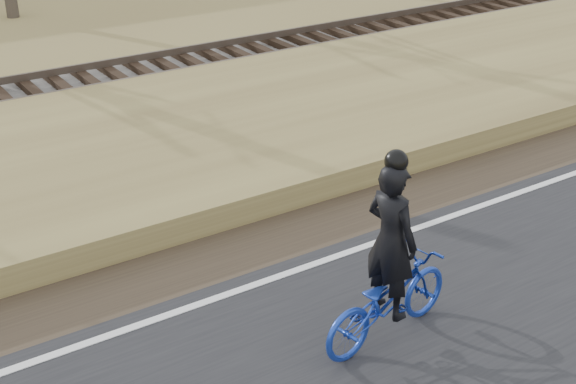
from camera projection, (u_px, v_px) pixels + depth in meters
ground at (103, 353)px, 9.27m from camera, size 120.00×120.00×0.00m
edge_line at (96, 340)px, 9.40m from camera, size 120.00×0.12×0.01m
shoulder at (67, 303)px, 10.17m from camera, size 120.00×1.60×0.04m
cyclist at (389, 281)px, 9.15m from camera, size 2.06×0.97×2.39m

